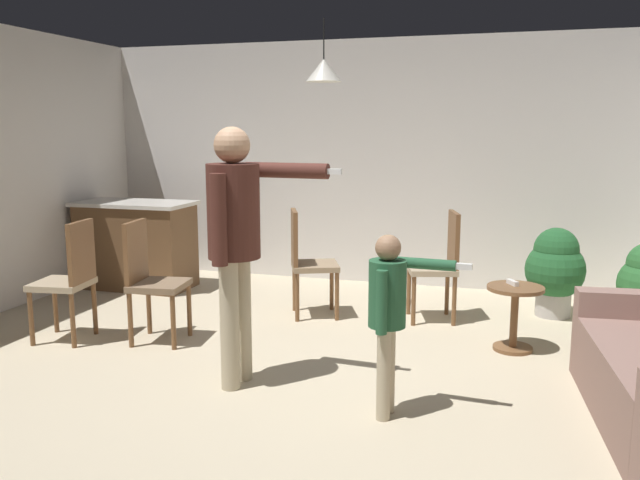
{
  "coord_description": "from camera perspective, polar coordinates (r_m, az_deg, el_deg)",
  "views": [
    {
      "loc": [
        1.51,
        -4.01,
        1.74
      ],
      "look_at": [
        0.27,
        0.12,
        1.0
      ],
      "focal_mm": 36.68,
      "sensor_mm": 36.0,
      "label": 1
    }
  ],
  "objects": [
    {
      "name": "potted_plant_by_wall",
      "position": [
        6.44,
        19.83,
        -2.29
      ],
      "size": [
        0.55,
        0.55,
        0.84
      ],
      "color": "#B7B2AD",
      "rests_on": "ground"
    },
    {
      "name": "kitchen_counter",
      "position": [
        7.45,
        -15.73,
        -0.37
      ],
      "size": [
        1.26,
        0.66,
        0.95
      ],
      "color": "brown",
      "rests_on": "ground"
    },
    {
      "name": "person_adult",
      "position": [
        4.36,
        -7.35,
        1.04
      ],
      "size": [
        0.87,
        0.51,
        1.75
      ],
      "rotation": [
        0.0,
        0.0,
        -1.63
      ],
      "color": "tan",
      "rests_on": "ground"
    },
    {
      "name": "side_table_by_couch",
      "position": [
        5.39,
        16.61,
        -5.88
      ],
      "size": [
        0.44,
        0.44,
        0.52
      ],
      "color": "brown",
      "rests_on": "ground"
    },
    {
      "name": "ceiling_light_pendant",
      "position": [
        6.03,
        0.33,
        14.6
      ],
      "size": [
        0.32,
        0.32,
        0.55
      ],
      "color": "silver"
    },
    {
      "name": "ground",
      "position": [
        4.62,
        -3.76,
        -12.4
      ],
      "size": [
        7.68,
        7.68,
        0.0
      ],
      "primitive_type": "plane",
      "color": "beige"
    },
    {
      "name": "spare_remote_on_table",
      "position": [
        5.38,
        16.44,
        -3.59
      ],
      "size": [
        0.1,
        0.13,
        0.04
      ],
      "primitive_type": "cube",
      "rotation": [
        0.0,
        0.0,
        0.54
      ],
      "color": "white",
      "rests_on": "side_table_by_couch"
    },
    {
      "name": "wall_back",
      "position": [
        7.38,
        4.85,
        6.68
      ],
      "size": [
        6.4,
        0.1,
        2.7
      ],
      "primitive_type": "cube",
      "color": "silver",
      "rests_on": "ground"
    },
    {
      "name": "dining_chair_by_counter",
      "position": [
        6.06,
        -1.15,
        -1.63
      ],
      "size": [
        0.55,
        0.55,
        1.0
      ],
      "rotation": [
        0.0,
        0.0,
        5.11
      ],
      "color": "brown",
      "rests_on": "ground"
    },
    {
      "name": "dining_chair_near_wall",
      "position": [
        6.02,
        10.43,
        -1.86
      ],
      "size": [
        0.52,
        0.52,
        1.0
      ],
      "rotation": [
        0.0,
        0.0,
        1.84
      ],
      "color": "brown",
      "rests_on": "ground"
    },
    {
      "name": "dining_chair_spare",
      "position": [
        5.51,
        -14.58,
        -3.1
      ],
      "size": [
        0.47,
        0.47,
        1.0
      ],
      "rotation": [
        0.0,
        0.0,
        4.84
      ],
      "color": "brown",
      "rests_on": "ground"
    },
    {
      "name": "dining_chair_centre_back",
      "position": [
        5.73,
        -21.01,
        -2.95
      ],
      "size": [
        0.47,
        0.47,
        1.0
      ],
      "rotation": [
        0.0,
        0.0,
        1.71
      ],
      "color": "brown",
      "rests_on": "ground"
    },
    {
      "name": "person_child",
      "position": [
        3.93,
        6.03,
        -5.68
      ],
      "size": [
        0.59,
        0.33,
        1.13
      ],
      "rotation": [
        0.0,
        0.0,
        -1.63
      ],
      "color": "tan",
      "rests_on": "ground"
    }
  ]
}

